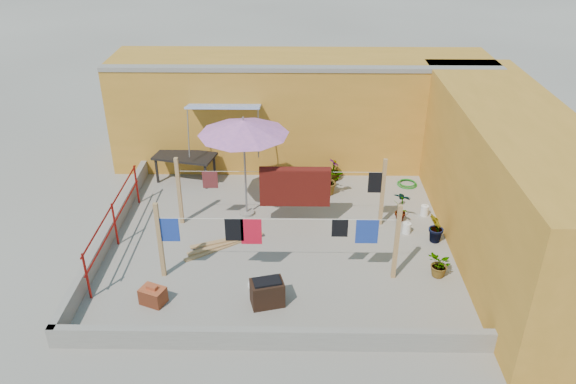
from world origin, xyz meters
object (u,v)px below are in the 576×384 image
(green_hose, at_px, (407,184))
(plant_back_a, at_px, (329,180))
(water_jug_a, at_px, (407,228))
(water_jug_b, at_px, (424,210))
(brick_stack, at_px, (153,296))
(brazier, at_px, (267,292))
(patio_umbrella, at_px, (243,128))
(white_basin, at_px, (260,285))
(outdoor_table, at_px, (185,158))

(green_hose, relative_size, plant_back_a, 0.69)
(water_jug_a, xyz_separation_m, water_jug_b, (0.60, 0.86, 0.00))
(brick_stack, distance_m, brazier, 2.33)
(patio_umbrella, bearing_deg, brazier, -78.89)
(patio_umbrella, height_order, water_jug_b, patio_umbrella)
(brazier, distance_m, white_basin, 0.63)
(white_basin, bearing_deg, patio_umbrella, 99.77)
(water_jug_a, height_order, water_jug_b, water_jug_b)
(white_basin, bearing_deg, brazier, -71.81)
(patio_umbrella, height_order, green_hose, patio_umbrella)
(brazier, height_order, green_hose, brazier)
(patio_umbrella, height_order, brazier, patio_umbrella)
(brick_stack, relative_size, white_basin, 1.12)
(outdoor_table, relative_size, water_jug_b, 5.80)
(patio_umbrella, height_order, plant_back_a, patio_umbrella)
(outdoor_table, bearing_deg, white_basin, -63.86)
(white_basin, height_order, water_jug_b, water_jug_b)
(brazier, relative_size, plant_back_a, 0.90)
(patio_umbrella, xyz_separation_m, water_jug_a, (3.99, -0.87, -2.26))
(water_jug_a, xyz_separation_m, plant_back_a, (-1.82, 2.01, 0.27))
(outdoor_table, xyz_separation_m, brick_stack, (0.27, -5.48, -0.54))
(white_basin, xyz_separation_m, water_jug_b, (4.08, 3.02, 0.09))
(outdoor_table, bearing_deg, brazier, -64.62)
(water_jug_b, bearing_deg, water_jug_a, -125.19)
(water_jug_b, xyz_separation_m, plant_back_a, (-2.43, 1.16, 0.27))
(brick_stack, xyz_separation_m, water_jug_a, (5.61, 2.72, -0.04))
(outdoor_table, bearing_deg, patio_umbrella, -44.94)
(brick_stack, xyz_separation_m, plant_back_a, (3.79, 4.74, 0.23))
(patio_umbrella, bearing_deg, water_jug_a, -12.26)
(outdoor_table, relative_size, brazier, 2.48)
(brazier, bearing_deg, green_hose, 54.55)
(water_jug_b, bearing_deg, brick_stack, -150.07)
(water_jug_b, distance_m, plant_back_a, 2.70)
(brick_stack, distance_m, white_basin, 2.22)
(water_jug_a, bearing_deg, outdoor_table, 154.91)
(patio_umbrella, distance_m, water_jug_b, 5.12)
(water_jug_b, bearing_deg, outdoor_table, 163.70)
(outdoor_table, bearing_deg, water_jug_b, -16.30)
(plant_back_a, bearing_deg, brazier, -107.24)
(brick_stack, bearing_deg, green_hose, 40.95)
(outdoor_table, xyz_separation_m, water_jug_b, (6.49, -1.90, -0.58))
(brazier, height_order, water_jug_b, brazier)
(outdoor_table, relative_size, plant_back_a, 2.24)
(green_hose, bearing_deg, plant_back_a, -166.84)
(white_basin, bearing_deg, water_jug_b, 36.54)
(brick_stack, distance_m, water_jug_a, 6.24)
(outdoor_table, bearing_deg, green_hose, -1.89)
(white_basin, bearing_deg, brick_stack, -165.37)
(patio_umbrella, distance_m, brick_stack, 4.52)
(water_jug_a, relative_size, plant_back_a, 0.38)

